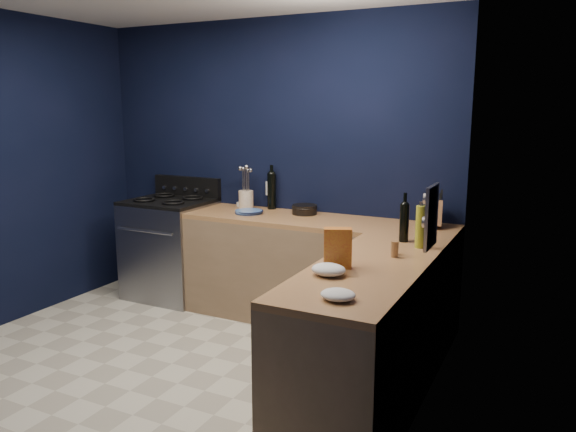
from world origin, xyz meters
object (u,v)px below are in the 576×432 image
Objects in this scene: plate_stack at (249,212)px; utensil_crock at (246,200)px; gas_range at (171,250)px; crouton_bag at (338,248)px; knife_block at (435,215)px.

utensil_crock is (-0.14, 0.19, 0.07)m from plate_stack.
crouton_bag reaches higher than gas_range.
plate_stack is 1.42× the size of utensil_crock.
gas_range is at bearing 178.61° from plate_stack.
crouton_bag reaches higher than knife_block.
plate_stack is (0.89, -0.02, 0.45)m from gas_range.
crouton_bag is (1.32, -1.21, 0.10)m from plate_stack.
plate_stack is at bearing 113.73° from crouton_bag.
gas_range is at bearing 127.22° from crouton_bag.
gas_range is 3.87× the size of plate_stack.
utensil_crock is at bearing 112.41° from crouton_bag.
knife_block is 0.84× the size of crouton_bag.
knife_block is at bearing 5.98° from plate_stack.
gas_range is 2.54m from knife_block.
utensil_crock is at bearing 168.78° from knife_block.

